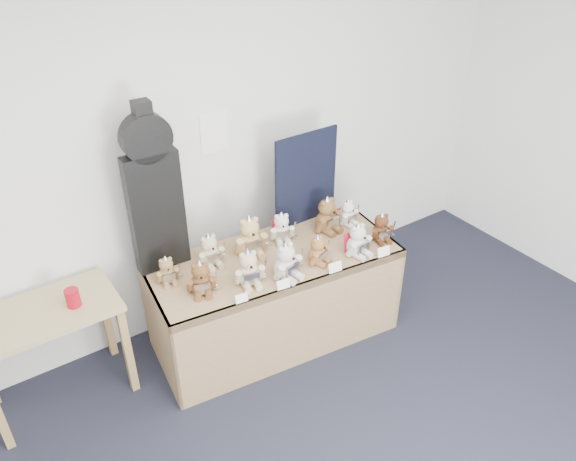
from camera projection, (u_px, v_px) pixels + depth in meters
room_shell at (214, 132)px, 3.88m from camera, size 6.00×6.00×6.00m
display_table at (279, 280)px, 3.95m from camera, size 1.83×0.93×0.73m
side_table at (46, 327)px, 3.48m from camera, size 0.89×0.50×0.74m
guitar_case at (154, 191)px, 3.54m from camera, size 0.36×0.11×1.16m
navy_board at (306, 179)px, 4.14m from camera, size 0.54×0.03×0.72m
red_cup at (73, 298)px, 3.43m from camera, size 0.09×0.09×0.12m
teddy_front_far_left at (201, 279)px, 3.54m from camera, size 0.21×0.20×0.26m
teddy_front_left at (249, 269)px, 3.61m from camera, size 0.23×0.21×0.28m
teddy_front_centre at (286, 262)px, 3.67m from camera, size 0.24×0.21×0.29m
teddy_front_right at (318, 251)px, 3.82m from camera, size 0.20×0.18×0.23m
teddy_front_far_right at (358, 241)px, 3.89m from camera, size 0.23×0.19×0.27m
teddy_front_end at (381, 229)px, 4.05m from camera, size 0.20×0.18×0.24m
teddy_back_left at (210, 251)px, 3.79m from camera, size 0.21×0.17×0.26m
teddy_back_centre_left at (250, 238)px, 3.89m from camera, size 0.26×0.23×0.32m
teddy_back_centre_right at (282, 229)px, 4.05m from camera, size 0.20×0.19×0.25m
teddy_back_right at (327, 216)px, 4.15m from camera, size 0.25×0.21×0.30m
teddy_back_end at (348, 214)px, 4.25m from camera, size 0.19×0.16×0.22m
teddy_back_far_left at (167, 271)px, 3.64m from camera, size 0.17×0.15×0.21m
entry_card_a at (242, 298)px, 3.49m from camera, size 0.08×0.03×0.06m
entry_card_b at (283, 284)px, 3.60m from camera, size 0.09×0.03×0.06m
entry_card_c at (335, 267)px, 3.75m from camera, size 0.10×0.03×0.07m
entry_card_d at (384, 252)px, 3.91m from camera, size 0.10×0.03×0.07m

